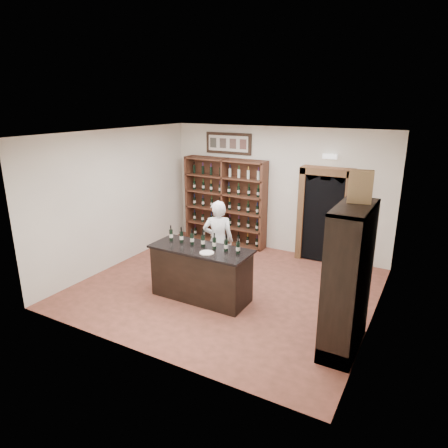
{
  "coord_description": "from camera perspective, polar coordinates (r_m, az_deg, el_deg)",
  "views": [
    {
      "loc": [
        3.48,
        -6.33,
        3.56
      ],
      "look_at": [
        -0.22,
        0.3,
        1.21
      ],
      "focal_mm": 32.0,
      "sensor_mm": 36.0,
      "label": 1
    }
  ],
  "objects": [
    {
      "name": "tasting_counter",
      "position": [
        7.47,
        -3.28,
        -7.05
      ],
      "size": [
        1.88,
        0.78,
        1.0
      ],
      "color": "black",
      "rests_on": "ground"
    },
    {
      "name": "shopkeeper",
      "position": [
        8.05,
        -0.83,
        -2.5
      ],
      "size": [
        0.73,
        0.63,
        1.69
      ],
      "primitive_type": "imported",
      "rotation": [
        0.0,
        0.0,
        3.57
      ],
      "color": "white",
      "rests_on": "ground"
    },
    {
      "name": "counter_bottle_1",
      "position": [
        7.56,
        -6.11,
        -1.83
      ],
      "size": [
        0.07,
        0.07,
        0.3
      ],
      "color": "black",
      "rests_on": "tasting_counter"
    },
    {
      "name": "plate",
      "position": [
        7.01,
        -2.48,
        -4.14
      ],
      "size": [
        0.26,
        0.26,
        0.02
      ],
      "primitive_type": "cylinder",
      "color": "beige",
      "rests_on": "tasting_counter"
    },
    {
      "name": "counter_bottle_0",
      "position": [
        7.69,
        -7.57,
        -1.54
      ],
      "size": [
        0.07,
        0.07,
        0.3
      ],
      "color": "black",
      "rests_on": "tasting_counter"
    },
    {
      "name": "floor",
      "position": [
        8.06,
        0.31,
        -9.02
      ],
      "size": [
        5.5,
        5.5,
        0.0
      ],
      "primitive_type": "plane",
      "color": "#964C3C",
      "rests_on": "ground"
    },
    {
      "name": "wine_crate",
      "position": [
        5.82,
        18.9,
        5.07
      ],
      "size": [
        0.35,
        0.19,
        0.46
      ],
      "primitive_type": "cube",
      "rotation": [
        0.0,
        0.0,
        0.19
      ],
      "color": "tan",
      "rests_on": "side_cabinet"
    },
    {
      "name": "counter_bottle_2",
      "position": [
        7.43,
        -4.59,
        -2.13
      ],
      "size": [
        0.07,
        0.07,
        0.3
      ],
      "color": "black",
      "rests_on": "tasting_counter"
    },
    {
      "name": "emergency_light",
      "position": [
        9.11,
        14.91,
        9.32
      ],
      "size": [
        0.3,
        0.1,
        0.1
      ],
      "primitive_type": "cube",
      "color": "white",
      "rests_on": "wall_back"
    },
    {
      "name": "side_cabinet",
      "position": [
        6.19,
        17.31,
        -10.61
      ],
      "size": [
        0.48,
        1.2,
        2.2
      ],
      "color": "black",
      "rests_on": "ground"
    },
    {
      "name": "counter_bottle_5",
      "position": [
        7.08,
        0.28,
        -3.08
      ],
      "size": [
        0.07,
        0.07,
        0.3
      ],
      "color": "black",
      "rests_on": "tasting_counter"
    },
    {
      "name": "arched_doorway",
      "position": [
        9.27,
        14.18,
        1.52
      ],
      "size": [
        1.17,
        0.35,
        2.17
      ],
      "color": "black",
      "rests_on": "ground"
    },
    {
      "name": "wall_left",
      "position": [
        9.12,
        -15.02,
        3.56
      ],
      "size": [
        0.04,
        5.0,
        3.0
      ],
      "primitive_type": "cube",
      "color": "silver",
      "rests_on": "ground"
    },
    {
      "name": "wine_shelf",
      "position": [
        10.2,
        0.24,
        3.25
      ],
      "size": [
        2.2,
        0.38,
        2.2
      ],
      "color": "#4E2C1A",
      "rests_on": "ground"
    },
    {
      "name": "counter_bottle_4",
      "position": [
        7.19,
        -1.4,
        -2.75
      ],
      "size": [
        0.07,
        0.07,
        0.3
      ],
      "color": "black",
      "rests_on": "tasting_counter"
    },
    {
      "name": "wall_back",
      "position": [
        9.72,
        7.48,
        4.82
      ],
      "size": [
        5.5,
        0.04,
        3.0
      ],
      "primitive_type": "cube",
      "color": "silver",
      "rests_on": "ground"
    },
    {
      "name": "counter_bottle_3",
      "position": [
        7.31,
        -3.02,
        -2.44
      ],
      "size": [
        0.07,
        0.07,
        0.3
      ],
      "color": "black",
      "rests_on": "tasting_counter"
    },
    {
      "name": "counter_bottle_6",
      "position": [
        6.97,
        2.01,
        -3.41
      ],
      "size": [
        0.07,
        0.07,
        0.3
      ],
      "color": "black",
      "rests_on": "tasting_counter"
    },
    {
      "name": "wall_right",
      "position": [
        6.7,
        21.41,
        -1.94
      ],
      "size": [
        0.04,
        5.0,
        3.0
      ],
      "primitive_type": "cube",
      "color": "silver",
      "rests_on": "ground"
    },
    {
      "name": "framed_picture",
      "position": [
        10.07,
        0.64,
        11.45
      ],
      "size": [
        1.25,
        0.04,
        0.52
      ],
      "primitive_type": "cube",
      "color": "black",
      "rests_on": "wall_back"
    },
    {
      "name": "ceiling",
      "position": [
        7.25,
        0.35,
        12.77
      ],
      "size": [
        5.5,
        5.5,
        0.0
      ],
      "primitive_type": "plane",
      "rotation": [
        3.14,
        0.0,
        0.0
      ],
      "color": "white",
      "rests_on": "wall_back"
    }
  ]
}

